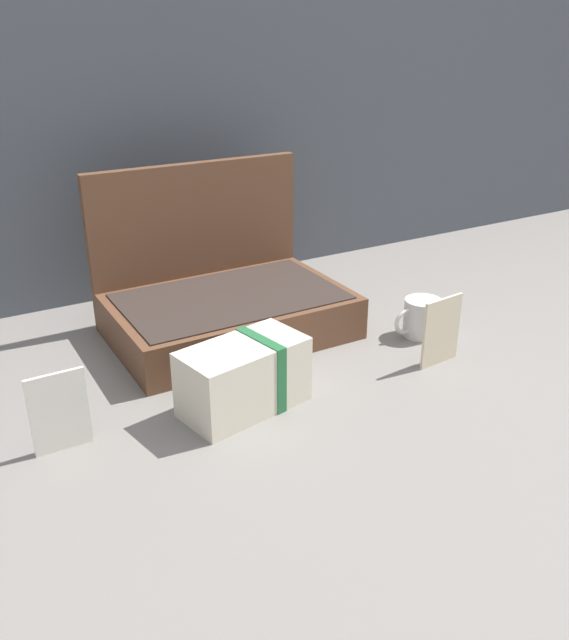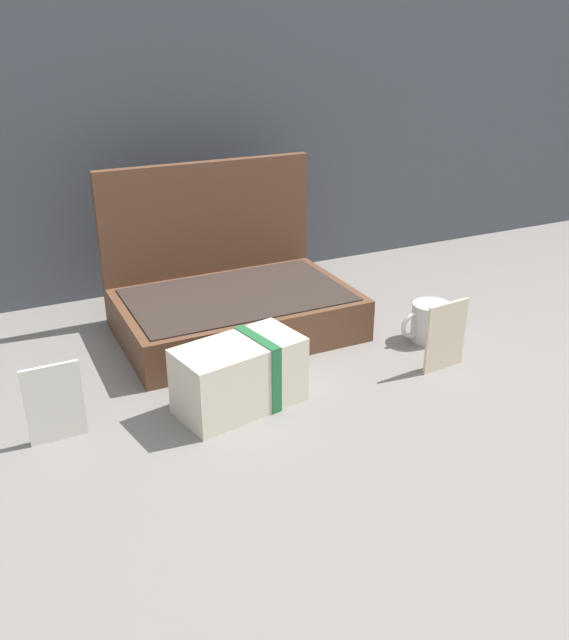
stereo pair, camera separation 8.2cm
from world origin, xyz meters
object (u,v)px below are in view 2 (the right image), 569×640
at_px(open_suitcase, 231,297).
at_px(info_card_left, 55,403).
at_px(cream_toiletry_bag, 241,375).
at_px(coffee_mug, 429,322).
at_px(poster_card_right, 446,336).

distance_m(open_suitcase, info_card_left, 0.50).
distance_m(cream_toiletry_bag, coffee_mug, 0.47).
relative_size(info_card_left, poster_card_right, 0.98).
height_order(coffee_mug, info_card_left, info_card_left).
height_order(cream_toiletry_bag, coffee_mug, cream_toiletry_bag).
relative_size(coffee_mug, info_card_left, 0.84).
bearing_deg(cream_toiletry_bag, open_suitcase, 71.32).
relative_size(open_suitcase, info_card_left, 3.61).
bearing_deg(coffee_mug, cream_toiletry_bag, -170.83).
bearing_deg(info_card_left, poster_card_right, -6.60).
bearing_deg(cream_toiletry_bag, info_card_left, 174.12).
height_order(open_suitcase, cream_toiletry_bag, open_suitcase).
bearing_deg(poster_card_right, coffee_mug, 60.11).
relative_size(open_suitcase, poster_card_right, 3.54).
bearing_deg(coffee_mug, info_card_left, -176.83).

